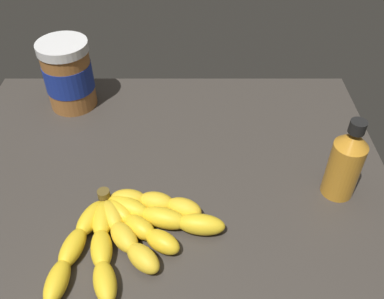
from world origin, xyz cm
name	(u,v)px	position (x,y,z in cm)	size (l,w,h in cm)	color
ground_plane	(169,178)	(0.00, 0.00, -1.94)	(77.91, 60.03, 3.88)	#38332D
banana_bunch	(130,228)	(-5.16, -14.04, 1.59)	(25.32, 20.21, 3.30)	yellow
peanut_butter_jar	(70,75)	(-20.70, 20.19, 7.12)	(10.03, 10.03, 14.29)	#9E602D
honey_bottle	(347,163)	(28.71, -4.96, 6.71)	(5.30, 5.30, 14.89)	orange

